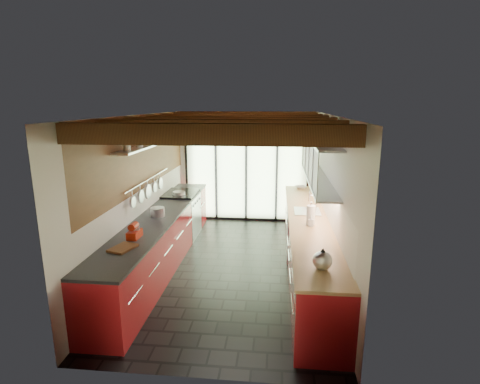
{
  "coord_description": "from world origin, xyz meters",
  "views": [
    {
      "loc": [
        0.72,
        -6.03,
        2.79
      ],
      "look_at": [
        0.08,
        0.4,
        1.25
      ],
      "focal_mm": 28.0,
      "sensor_mm": 36.0,
      "label": 1
    }
  ],
  "objects": [
    {
      "name": "stand_mixer",
      "position": [
        -1.27,
        -1.17,
        1.01
      ],
      "size": [
        0.16,
        0.26,
        0.23
      ],
      "color": "red",
      "rests_on": "left_counter"
    },
    {
      "name": "pot_small",
      "position": [
        -1.27,
        1.28,
        0.97
      ],
      "size": [
        0.33,
        0.33,
        0.1
      ],
      "primitive_type": "cylinder",
      "rotation": [
        0.0,
        0.0,
        -0.34
      ],
      "color": "silver",
      "rests_on": "left_counter"
    },
    {
      "name": "ground",
      "position": [
        0.0,
        0.0,
        0.0
      ],
      "size": [
        5.5,
        5.5,
        0.0
      ],
      "primitive_type": "plane",
      "color": "black",
      "rests_on": "ground"
    },
    {
      "name": "right_counter",
      "position": [
        1.27,
        0.0,
        0.46
      ],
      "size": [
        0.68,
        5.0,
        0.92
      ],
      "color": "maroon",
      "rests_on": "ground"
    },
    {
      "name": "range_stove",
      "position": [
        -1.28,
        1.45,
        0.47
      ],
      "size": [
        0.66,
        0.9,
        0.97
      ],
      "color": "silver",
      "rests_on": "ground"
    },
    {
      "name": "left_wall_fixtures",
      "position": [
        -1.47,
        0.18,
        1.85
      ],
      "size": [
        0.28,
        2.6,
        0.96
      ],
      "color": "silver",
      "rests_on": "ground"
    },
    {
      "name": "cutting_board",
      "position": [
        -1.27,
        -1.6,
        0.93
      ],
      "size": [
        0.34,
        0.41,
        0.03
      ],
      "primitive_type": "cube",
      "rotation": [
        0.0,
        0.0,
        -0.3
      ],
      "color": "brown",
      "rests_on": "left_counter"
    },
    {
      "name": "pot_large",
      "position": [
        -1.27,
        -0.13,
        1.0
      ],
      "size": [
        0.25,
        0.25,
        0.15
      ],
      "primitive_type": "cylinder",
      "rotation": [
        0.0,
        0.0,
        0.05
      ],
      "color": "silver",
      "rests_on": "left_counter"
    },
    {
      "name": "ceiling_beams",
      "position": [
        -0.0,
        0.38,
        2.46
      ],
      "size": [
        3.14,
        5.06,
        4.9
      ],
      "color": "#593316",
      "rests_on": "ground"
    },
    {
      "name": "room_shell",
      "position": [
        0.0,
        0.0,
        1.65
      ],
      "size": [
        5.5,
        5.5,
        5.5
      ],
      "color": "silver",
      "rests_on": "ground"
    },
    {
      "name": "soap_bottle",
      "position": [
        1.27,
        -0.4,
        1.01
      ],
      "size": [
        0.08,
        0.09,
        0.17
      ],
      "primitive_type": "imported",
      "rotation": [
        0.0,
        0.0,
        -0.08
      ],
      "color": "silver",
      "rests_on": "right_counter"
    },
    {
      "name": "glass_door",
      "position": [
        0.0,
        2.69,
        1.66
      ],
      "size": [
        2.95,
        0.1,
        2.9
      ],
      "color": "#C6EAAD",
      "rests_on": "ground"
    },
    {
      "name": "kettle",
      "position": [
        1.27,
        -1.95,
        1.04
      ],
      "size": [
        0.26,
        0.3,
        0.27
      ],
      "color": "silver",
      "rests_on": "right_counter"
    },
    {
      "name": "paper_towel",
      "position": [
        1.27,
        -0.33,
        1.08
      ],
      "size": [
        0.16,
        0.16,
        0.37
      ],
      "color": "white",
      "rests_on": "right_counter"
    },
    {
      "name": "left_counter",
      "position": [
        -1.28,
        0.0,
        0.46
      ],
      "size": [
        0.68,
        5.0,
        0.92
      ],
      "color": "maroon",
      "rests_on": "ground"
    },
    {
      "name": "upper_cabinets_right",
      "position": [
        1.43,
        0.3,
        1.85
      ],
      "size": [
        0.34,
        3.0,
        3.0
      ],
      "color": "silver",
      "rests_on": "ground"
    },
    {
      "name": "bowl",
      "position": [
        1.27,
        2.25,
        0.95
      ],
      "size": [
        0.32,
        0.32,
        0.06
      ],
      "primitive_type": "imported",
      "rotation": [
        0.0,
        0.0,
        0.43
      ],
      "color": "silver",
      "rests_on": "right_counter"
    },
    {
      "name": "sink_assembly",
      "position": [
        1.29,
        0.4,
        0.96
      ],
      "size": [
        0.45,
        0.52,
        0.43
      ],
      "color": "silver",
      "rests_on": "right_counter"
    }
  ]
}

